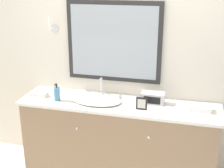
# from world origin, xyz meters

# --- Properties ---
(wall_back) EXTENTS (8.00, 0.18, 2.55)m
(wall_back) POSITION_xyz_m (-0.00, 0.58, 1.28)
(wall_back) COLOR silver
(wall_back) RESTS_ON ground_plane
(vanity_counter) EXTENTS (2.05, 0.53, 0.85)m
(vanity_counter) POSITION_xyz_m (0.00, 0.29, 0.42)
(vanity_counter) COLOR #937556
(vanity_counter) RESTS_ON ground_plane
(sink_basin) EXTENTS (0.51, 0.36, 0.21)m
(sink_basin) POSITION_xyz_m (-0.22, 0.27, 0.87)
(sink_basin) COLOR white
(sink_basin) RESTS_ON vanity_counter
(soap_bottle) EXTENTS (0.07, 0.07, 0.19)m
(soap_bottle) POSITION_xyz_m (-0.63, 0.20, 0.92)
(soap_bottle) COLOR teal
(soap_bottle) RESTS_ON vanity_counter
(appliance_box) EXTENTS (0.23, 0.13, 0.11)m
(appliance_box) POSITION_xyz_m (0.34, 0.37, 0.90)
(appliance_box) COLOR #BCBCC1
(appliance_box) RESTS_ON vanity_counter
(picture_frame) EXTENTS (0.11, 0.01, 0.13)m
(picture_frame) POSITION_xyz_m (0.26, 0.19, 0.91)
(picture_frame) COLOR black
(picture_frame) RESTS_ON vanity_counter
(hand_towel_near_sink) EXTENTS (0.20, 0.13, 0.05)m
(hand_towel_near_sink) POSITION_xyz_m (0.81, 0.30, 0.87)
(hand_towel_near_sink) COLOR white
(hand_towel_near_sink) RESTS_ON vanity_counter
(hand_towel_far_corner) EXTENTS (0.19, 0.10, 0.05)m
(hand_towel_far_corner) POSITION_xyz_m (-0.87, 0.26, 0.87)
(hand_towel_far_corner) COLOR white
(hand_towel_far_corner) RESTS_ON vanity_counter
(metal_tray) EXTENTS (0.19, 0.12, 0.01)m
(metal_tray) POSITION_xyz_m (0.56, 0.28, 0.85)
(metal_tray) COLOR silver
(metal_tray) RESTS_ON vanity_counter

